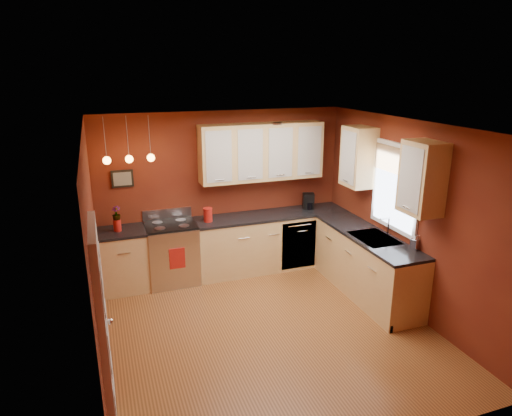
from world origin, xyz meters
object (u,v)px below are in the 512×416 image
object	(u,v)px
sink	(374,239)
coffee_maker	(309,202)
gas_range	(172,253)
red_canister	(208,215)
soap_pump	(415,242)

from	to	relation	value
sink	coffee_maker	distance (m)	1.59
gas_range	red_canister	distance (m)	0.81
coffee_maker	soap_pump	size ratio (longest dim) A/B	1.21
red_canister	soap_pump	world-z (taller)	soap_pump
gas_range	coffee_maker	world-z (taller)	coffee_maker
sink	red_canister	world-z (taller)	sink
soap_pump	sink	bearing A→B (deg)	114.26
gas_range	soap_pump	world-z (taller)	soap_pump
gas_range	sink	xyz separation A→B (m)	(2.62, -1.50, 0.43)
sink	coffee_maker	bearing A→B (deg)	100.15
sink	soap_pump	distance (m)	0.62
coffee_maker	soap_pump	distance (m)	2.17
coffee_maker	soap_pump	xyz separation A→B (m)	(0.53, -2.11, -0.01)
red_canister	soap_pump	xyz separation A→B (m)	(2.29, -2.02, -0.00)
gas_range	soap_pump	size ratio (longest dim) A/B	5.10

